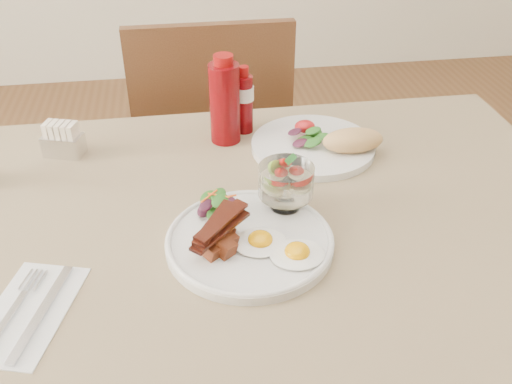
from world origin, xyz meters
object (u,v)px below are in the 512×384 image
object	(u,v)px
ketchup_bottle	(225,102)
fruit_cup	(286,181)
second_plate	(322,143)
hot_sauce_bottle	(244,101)
table	(240,259)
main_plate	(250,242)
sugar_caddy	(63,141)
chair_far	(212,148)

from	to	relation	value
ketchup_bottle	fruit_cup	bearing A→B (deg)	-75.51
second_plate	hot_sauce_bottle	xyz separation A→B (m)	(-0.15, 0.11, 0.06)
table	hot_sauce_bottle	size ratio (longest dim) A/B	8.70
main_plate	fruit_cup	xyz separation A→B (m)	(0.08, 0.08, 0.06)
hot_sauce_bottle	sugar_caddy	xyz separation A→B (m)	(-0.39, -0.05, -0.04)
fruit_cup	second_plate	world-z (taller)	fruit_cup
chair_far	second_plate	distance (m)	0.55
second_plate	sugar_caddy	xyz separation A→B (m)	(-0.54, 0.07, 0.01)
chair_far	fruit_cup	distance (m)	0.72
chair_far	main_plate	bearing A→B (deg)	-89.39
sugar_caddy	hot_sauce_bottle	bearing A→B (deg)	25.06
ketchup_bottle	chair_far	bearing A→B (deg)	91.31
second_plate	ketchup_bottle	distance (m)	0.22
chair_far	ketchup_bottle	distance (m)	0.48
fruit_cup	chair_far	bearing A→B (deg)	97.25
fruit_cup	hot_sauce_bottle	xyz separation A→B (m)	(-0.03, 0.32, 0.00)
table	main_plate	world-z (taller)	main_plate
table	fruit_cup	bearing A→B (deg)	6.03
hot_sauce_bottle	chair_far	bearing A→B (deg)	99.28
ketchup_bottle	sugar_caddy	distance (m)	0.35
chair_far	second_plate	size ratio (longest dim) A/B	3.44
chair_far	fruit_cup	size ratio (longest dim) A/B	9.48
main_plate	hot_sauce_bottle	xyz separation A→B (m)	(0.05, 0.40, 0.07)
second_plate	main_plate	bearing A→B (deg)	-124.26
table	chair_far	world-z (taller)	chair_far
second_plate	sugar_caddy	distance (m)	0.54
second_plate	ketchup_bottle	xyz separation A→B (m)	(-0.20, 0.08, 0.07)
ketchup_bottle	hot_sauce_bottle	size ratio (longest dim) A/B	1.27
fruit_cup	ketchup_bottle	world-z (taller)	ketchup_bottle
table	sugar_caddy	size ratio (longest dim) A/B	14.69
main_plate	ketchup_bottle	world-z (taller)	ketchup_bottle
sugar_caddy	fruit_cup	bearing A→B (deg)	-15.62
fruit_cup	sugar_caddy	world-z (taller)	fruit_cup
table	main_plate	bearing A→B (deg)	-83.65
fruit_cup	table	bearing A→B (deg)	-173.97
table	second_plate	distance (m)	0.32
main_plate	fruit_cup	distance (m)	0.13
second_plate	sugar_caddy	size ratio (longest dim) A/B	2.99
table	chair_far	xyz separation A→B (m)	(0.00, 0.66, -0.14)
sugar_caddy	table	bearing A→B (deg)	-22.63
table	main_plate	xyz separation A→B (m)	(0.01, -0.07, 0.10)
ketchup_bottle	sugar_caddy	xyz separation A→B (m)	(-0.34, -0.01, -0.06)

